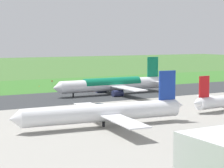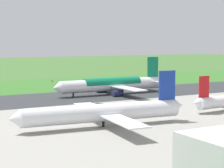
{
  "view_description": "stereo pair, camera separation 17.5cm",
  "coord_description": "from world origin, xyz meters",
  "px_view_note": "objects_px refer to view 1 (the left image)",
  "views": [
    {
      "loc": [
        89.69,
        155.78,
        23.21
      ],
      "look_at": [
        3.06,
        0.0,
        4.5
      ],
      "focal_mm": 66.62,
      "sensor_mm": 36.0,
      "label": 1
    },
    {
      "loc": [
        89.54,
        155.87,
        23.21
      ],
      "look_at": [
        3.06,
        0.0,
        4.5
      ],
      "focal_mm": 66.62,
      "sensor_mm": 36.0,
      "label": 2
    }
  ],
  "objects_px": {
    "no_stopping_sign": "(52,83)",
    "airliner_parked_far": "(105,112)",
    "airliner_main": "(113,84)",
    "service_car_followme": "(99,106)",
    "traffic_cone_orange": "(39,86)"
  },
  "relations": [
    {
      "from": "no_stopping_sign",
      "to": "airliner_parked_far",
      "type": "bearing_deg",
      "value": 76.76
    },
    {
      "from": "airliner_main",
      "to": "service_car_followme",
      "type": "bearing_deg",
      "value": 53.44
    },
    {
      "from": "airliner_parked_far",
      "to": "service_car_followme",
      "type": "bearing_deg",
      "value": -114.58
    },
    {
      "from": "airliner_parked_far",
      "to": "no_stopping_sign",
      "type": "relative_size",
      "value": 17.76
    },
    {
      "from": "airliner_main",
      "to": "traffic_cone_orange",
      "type": "height_order",
      "value": "airliner_main"
    },
    {
      "from": "airliner_main",
      "to": "traffic_cone_orange",
      "type": "xyz_separation_m",
      "value": [
        18.21,
        -43.5,
        -4.08
      ]
    },
    {
      "from": "traffic_cone_orange",
      "to": "no_stopping_sign",
      "type": "bearing_deg",
      "value": -175.37
    },
    {
      "from": "airliner_main",
      "to": "service_car_followme",
      "type": "distance_m",
      "value": 37.2
    },
    {
      "from": "service_car_followme",
      "to": "traffic_cone_orange",
      "type": "xyz_separation_m",
      "value": [
        -3.85,
        -73.25,
        -0.57
      ]
    },
    {
      "from": "airliner_main",
      "to": "no_stopping_sign",
      "type": "distance_m",
      "value": 45.53
    },
    {
      "from": "airliner_parked_far",
      "to": "traffic_cone_orange",
      "type": "bearing_deg",
      "value": -99.45
    },
    {
      "from": "service_car_followme",
      "to": "traffic_cone_orange",
      "type": "height_order",
      "value": "service_car_followme"
    },
    {
      "from": "airliner_parked_far",
      "to": "airliner_main",
      "type": "bearing_deg",
      "value": -121.05
    },
    {
      "from": "no_stopping_sign",
      "to": "traffic_cone_orange",
      "type": "xyz_separation_m",
      "value": [
        7.15,
        0.58,
        -1.4
      ]
    },
    {
      "from": "airliner_main",
      "to": "no_stopping_sign",
      "type": "bearing_deg",
      "value": -75.92
    }
  ]
}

